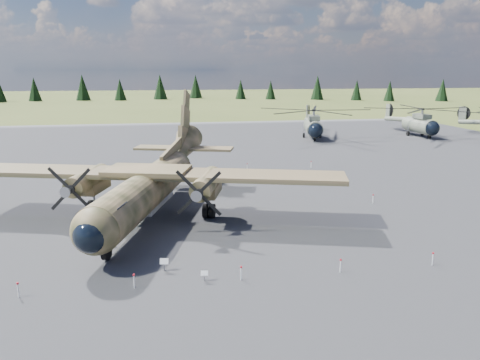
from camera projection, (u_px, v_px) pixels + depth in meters
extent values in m
plane|color=#565F2A|center=(190.00, 213.00, 39.45)|extent=(500.00, 500.00, 0.00)
cube|color=slate|center=(183.00, 185.00, 49.04)|extent=(120.00, 120.00, 0.04)
cylinder|color=#38391F|center=(146.00, 190.00, 37.08)|extent=(8.40, 19.45, 3.02)
sphere|color=#38391F|center=(96.00, 231.00, 27.70)|extent=(3.67, 3.67, 2.96)
sphere|color=black|center=(92.00, 235.00, 27.14)|extent=(2.70, 2.70, 2.17)
cube|color=black|center=(106.00, 209.00, 29.18)|extent=(2.56, 2.26, 0.59)
cone|color=#38391F|center=(183.00, 150.00, 49.11)|extent=(4.94, 7.94, 4.54)
cube|color=gray|center=(151.00, 201.00, 38.40)|extent=(3.80, 6.78, 0.54)
cube|color=#2A351B|center=(147.00, 173.00, 37.31)|extent=(31.00, 12.38, 0.38)
cube|color=#38391F|center=(147.00, 170.00, 37.26)|extent=(7.30, 5.55, 0.38)
cylinder|color=#38391F|center=(88.00, 180.00, 37.67)|extent=(3.14, 5.83, 1.62)
cube|color=#38391F|center=(93.00, 186.00, 38.66)|extent=(2.59, 3.97, 0.86)
cone|color=gray|center=(68.00, 191.00, 34.28)|extent=(1.06, 1.16, 0.82)
cylinder|color=black|center=(95.00, 207.00, 39.08)|extent=(1.25, 1.41, 1.19)
cylinder|color=#38391F|center=(207.00, 183.00, 36.60)|extent=(3.14, 5.83, 1.62)
cube|color=#38391F|center=(209.00, 189.00, 37.60)|extent=(2.59, 3.97, 0.86)
cone|color=gray|center=(198.00, 195.00, 33.22)|extent=(1.06, 1.16, 0.82)
cylinder|color=black|center=(209.00, 211.00, 38.02)|extent=(1.25, 1.41, 1.19)
cube|color=#38391F|center=(173.00, 150.00, 45.00)|extent=(2.60, 7.89, 1.81)
cube|color=#2A351B|center=(184.00, 148.00, 49.62)|extent=(10.59, 5.21, 0.24)
cylinder|color=gray|center=(106.00, 241.00, 29.20)|extent=(0.19, 0.19, 0.97)
cylinder|color=black|center=(106.00, 252.00, 29.38)|extent=(0.65, 1.07, 1.01)
cylinder|color=slate|center=(313.00, 127.00, 81.51)|extent=(4.32, 8.14, 2.69)
sphere|color=black|center=(315.00, 131.00, 77.76)|extent=(2.96, 2.96, 2.47)
sphere|color=slate|center=(311.00, 125.00, 85.27)|extent=(2.96, 2.96, 2.47)
cube|color=slate|center=(314.00, 118.00, 80.70)|extent=(2.54, 3.76, 0.81)
cylinder|color=gray|center=(314.00, 113.00, 80.51)|extent=(0.46, 0.46, 1.08)
cylinder|color=slate|center=(309.00, 120.00, 89.11)|extent=(2.89, 9.16, 1.54)
cube|color=slate|center=(307.00, 112.00, 92.72)|extent=(0.56, 1.52, 2.58)
cylinder|color=black|center=(309.00, 112.00, 92.70)|extent=(0.68, 2.74, 2.80)
cylinder|color=black|center=(315.00, 139.00, 78.73)|extent=(0.45, 0.78, 0.73)
cylinder|color=black|center=(304.00, 135.00, 83.19)|extent=(0.50, 0.91, 0.86)
cylinder|color=gray|center=(304.00, 132.00, 83.06)|extent=(0.18, 0.18, 1.56)
cylinder|color=black|center=(320.00, 135.00, 83.06)|extent=(0.50, 0.91, 0.86)
cylinder|color=gray|center=(320.00, 132.00, 82.93)|extent=(0.18, 0.18, 1.56)
cylinder|color=slate|center=(420.00, 126.00, 84.12)|extent=(2.79, 7.79, 2.69)
sphere|color=black|center=(432.00, 129.00, 80.43)|extent=(2.51, 2.51, 2.48)
sphere|color=slate|center=(408.00, 123.00, 87.83)|extent=(2.51, 2.51, 2.48)
cube|color=slate|center=(422.00, 116.00, 83.32)|extent=(1.87, 3.47, 0.81)
cylinder|color=gray|center=(422.00, 112.00, 83.13)|extent=(0.39, 0.39, 1.08)
cylinder|color=slate|center=(398.00, 119.00, 91.61)|extent=(1.02, 9.21, 1.54)
cube|color=slate|center=(388.00, 110.00, 95.16)|extent=(0.26, 1.51, 2.58)
cylinder|color=black|center=(390.00, 110.00, 95.23)|extent=(0.10, 2.80, 2.80)
cylinder|color=black|center=(429.00, 137.00, 81.39)|extent=(0.31, 0.74, 0.73)
cylinder|color=black|center=(408.00, 134.00, 85.45)|extent=(0.33, 0.87, 0.86)
cylinder|color=gray|center=(408.00, 130.00, 85.33)|extent=(0.15, 0.15, 1.56)
cylinder|color=black|center=(422.00, 133.00, 85.98)|extent=(0.33, 0.87, 0.86)
cylinder|color=gray|center=(423.00, 130.00, 85.85)|extent=(0.15, 0.15, 1.56)
cube|color=slate|center=(463.00, 113.00, 89.57)|extent=(0.82, 1.44, 2.54)
cylinder|color=black|center=(464.00, 113.00, 89.78)|extent=(1.18, 2.53, 2.75)
cube|color=gray|center=(164.00, 266.00, 28.06)|extent=(0.10, 0.10, 0.63)
cube|color=white|center=(164.00, 261.00, 27.93)|extent=(0.53, 0.28, 0.36)
cube|color=gray|center=(204.00, 277.00, 26.68)|extent=(0.08, 0.08, 0.51)
cube|color=white|center=(204.00, 273.00, 26.58)|extent=(0.43, 0.23, 0.29)
cylinder|color=white|center=(18.00, 290.00, 24.73)|extent=(0.07, 0.07, 0.80)
cylinder|color=#B4131D|center=(17.00, 283.00, 24.64)|extent=(0.12, 0.12, 0.10)
cylinder|color=white|center=(134.00, 282.00, 25.75)|extent=(0.07, 0.07, 0.80)
cylinder|color=#B4131D|center=(134.00, 275.00, 25.66)|extent=(0.12, 0.12, 0.10)
cylinder|color=white|center=(241.00, 274.00, 26.76)|extent=(0.07, 0.07, 0.80)
cylinder|color=#B4131D|center=(241.00, 267.00, 26.67)|extent=(0.12, 0.12, 0.10)
cylinder|color=white|center=(340.00, 266.00, 27.78)|extent=(0.07, 0.07, 0.80)
cylinder|color=#B4131D|center=(341.00, 260.00, 27.68)|extent=(0.12, 0.12, 0.10)
cylinder|color=white|center=(433.00, 259.00, 28.79)|extent=(0.07, 0.07, 0.80)
cylinder|color=#B4131D|center=(433.00, 253.00, 28.70)|extent=(0.12, 0.12, 0.10)
cylinder|color=white|center=(36.00, 175.00, 51.99)|extent=(0.07, 0.07, 0.80)
cylinder|color=#B4131D|center=(35.00, 171.00, 51.90)|extent=(0.12, 0.12, 0.10)
cylinder|color=white|center=(110.00, 172.00, 53.35)|extent=(0.07, 0.07, 0.80)
cylinder|color=#B4131D|center=(109.00, 169.00, 53.25)|extent=(0.12, 0.12, 0.10)
cylinder|color=white|center=(180.00, 170.00, 54.70)|extent=(0.07, 0.07, 0.80)
cylinder|color=#B4131D|center=(180.00, 166.00, 54.61)|extent=(0.12, 0.12, 0.10)
cylinder|color=white|center=(247.00, 167.00, 56.05)|extent=(0.07, 0.07, 0.80)
cylinder|color=#B4131D|center=(247.00, 164.00, 55.96)|extent=(0.12, 0.12, 0.10)
cylinder|color=white|center=(311.00, 165.00, 57.40)|extent=(0.07, 0.07, 0.80)
cylinder|color=#B4131D|center=(311.00, 162.00, 57.31)|extent=(0.12, 0.12, 0.10)
cylinder|color=white|center=(373.00, 199.00, 42.15)|extent=(0.07, 0.07, 0.80)
cylinder|color=#B4131D|center=(373.00, 195.00, 42.06)|extent=(0.12, 0.12, 0.10)
cone|color=black|center=(442.00, 90.00, 180.44)|extent=(4.78, 4.78, 8.54)
cone|color=black|center=(390.00, 91.00, 181.24)|extent=(4.36, 4.36, 7.79)
cone|color=black|center=(357.00, 90.00, 186.22)|extent=(4.47, 4.47, 7.99)
cone|color=black|center=(317.00, 87.00, 190.16)|extent=(5.42, 5.42, 9.69)
cone|color=black|center=(271.00, 90.00, 192.05)|extent=(4.27, 4.27, 7.63)
cone|color=black|center=(241.00, 89.00, 193.38)|extent=(4.42, 4.42, 7.89)
cone|color=black|center=(196.00, 86.00, 199.90)|extent=(5.50, 5.50, 9.83)
cone|color=black|center=(160.00, 87.00, 191.92)|extent=(5.63, 5.63, 10.05)
cone|color=black|center=(120.00, 89.00, 185.09)|extent=(4.71, 4.71, 8.42)
cone|color=black|center=(83.00, 87.00, 184.58)|extent=(5.66, 5.66, 10.11)
cone|color=black|center=(34.00, 89.00, 180.85)|extent=(5.07, 5.07, 9.05)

